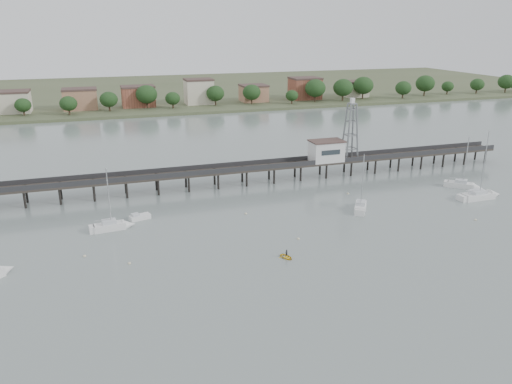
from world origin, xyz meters
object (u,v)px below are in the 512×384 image
(lattice_tower, at_px, (351,132))
(yellow_dinghy, at_px, (286,258))
(sailboat_b, at_px, (116,226))
(sailboat_e, at_px, (466,186))
(sailboat_c, at_px, (361,206))
(pier, at_px, (230,170))
(white_tender, at_px, (139,217))
(sailboat_d, at_px, (484,195))

(lattice_tower, distance_m, yellow_dinghy, 53.70)
(lattice_tower, xyz_separation_m, sailboat_b, (-59.20, -19.42, -10.46))
(sailboat_e, bearing_deg, yellow_dinghy, -114.76)
(sailboat_c, bearing_deg, pier, 75.29)
(white_tender, bearing_deg, sailboat_e, -19.13)
(pier, bearing_deg, yellow_dinghy, -92.12)
(sailboat_b, height_order, sailboat_e, sailboat_e)
(lattice_tower, height_order, sailboat_b, lattice_tower)
(sailboat_b, xyz_separation_m, white_tender, (4.68, 3.53, -0.16))
(sailboat_c, distance_m, sailboat_e, 30.72)
(sailboat_c, height_order, sailboat_e, sailboat_e)
(sailboat_e, height_order, yellow_dinghy, sailboat_e)
(sailboat_c, xyz_separation_m, yellow_dinghy, (-23.38, -17.10, -0.65))
(yellow_dinghy, bearing_deg, sailboat_e, 0.54)
(sailboat_b, relative_size, sailboat_d, 0.78)
(sailboat_e, distance_m, white_tender, 75.37)
(pier, xyz_separation_m, yellow_dinghy, (-1.51, -40.88, -3.79))
(sailboat_b, xyz_separation_m, sailboat_e, (79.97, 0.07, -0.00))
(lattice_tower, distance_m, sailboat_c, 27.71)
(sailboat_d, xyz_separation_m, yellow_dinghy, (-52.78, -14.54, -0.63))
(sailboat_b, bearing_deg, sailboat_c, -10.95)
(sailboat_c, height_order, white_tender, sailboat_c)
(pier, height_order, sailboat_c, sailboat_c)
(lattice_tower, distance_m, sailboat_d, 34.56)
(lattice_tower, bearing_deg, sailboat_d, -53.11)
(sailboat_d, height_order, yellow_dinghy, sailboat_d)
(pier, xyz_separation_m, sailboat_e, (52.27, -19.35, -3.15))
(sailboat_d, distance_m, white_tender, 75.03)
(sailboat_b, bearing_deg, sailboat_e, -5.87)
(lattice_tower, relative_size, white_tender, 3.54)
(sailboat_c, height_order, sailboat_d, sailboat_d)
(lattice_tower, relative_size, sailboat_d, 0.95)
(sailboat_d, height_order, white_tender, sailboat_d)
(sailboat_e, relative_size, sailboat_d, 0.80)
(yellow_dinghy, bearing_deg, white_tender, 109.45)
(pier, bearing_deg, sailboat_b, -144.97)
(sailboat_e, bearing_deg, sailboat_b, -136.53)
(lattice_tower, bearing_deg, pier, -180.00)
(sailboat_e, bearing_deg, sailboat_c, -128.28)
(lattice_tower, height_order, sailboat_e, lattice_tower)
(pier, height_order, sailboat_b, sailboat_b)
(sailboat_c, relative_size, sailboat_d, 0.77)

